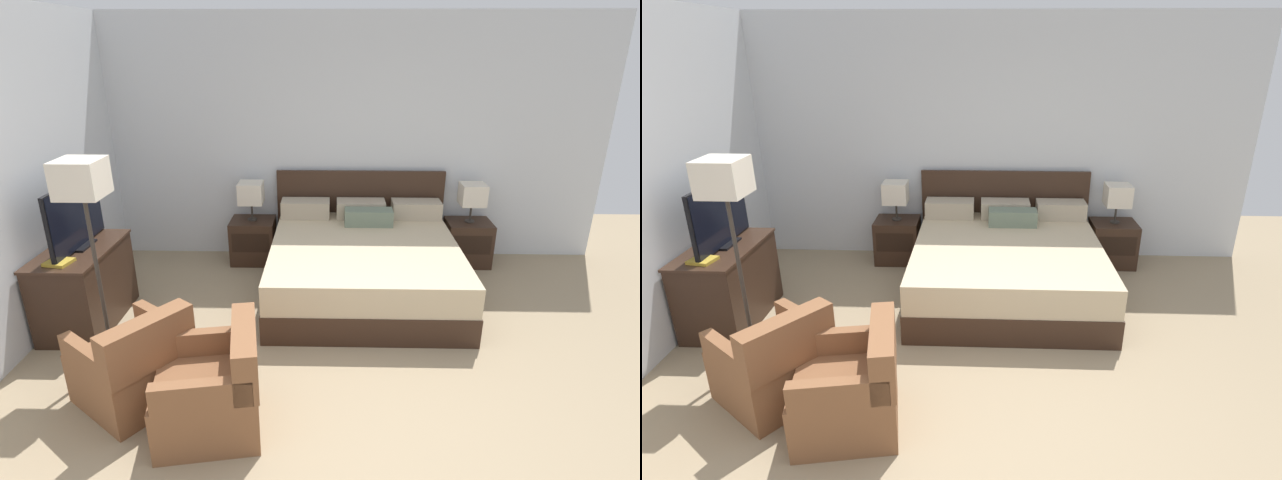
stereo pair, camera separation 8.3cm
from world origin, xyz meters
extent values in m
plane|color=#998466|center=(0.00, 0.00, 0.00)|extent=(9.80, 9.80, 0.00)
cube|color=silver|center=(0.00, 3.30, 1.42)|extent=(6.41, 0.06, 2.83)
cube|color=silver|center=(-2.63, 1.33, 1.42)|extent=(0.06, 5.07, 2.83)
cube|color=#332116|center=(0.34, 2.15, 0.14)|extent=(1.93, 2.04, 0.28)
cube|color=#C6B28E|center=(0.34, 2.15, 0.43)|extent=(1.91, 2.02, 0.29)
cube|color=#332116|center=(0.34, 3.20, 0.54)|extent=(2.00, 0.05, 1.08)
cube|color=tan|center=(-0.31, 3.01, 0.67)|extent=(0.56, 0.28, 0.20)
cube|color=tan|center=(0.34, 3.01, 0.67)|extent=(0.56, 0.28, 0.20)
cube|color=tan|center=(0.99, 3.01, 0.67)|extent=(0.56, 0.28, 0.20)
cube|color=slate|center=(0.42, 2.74, 0.66)|extent=(0.54, 0.22, 0.18)
cube|color=#332116|center=(-0.94, 2.99, 0.26)|extent=(0.52, 0.43, 0.53)
cube|color=black|center=(-0.94, 2.78, 0.32)|extent=(0.44, 0.01, 0.23)
cube|color=#332116|center=(1.63, 2.99, 0.26)|extent=(0.52, 0.43, 0.53)
cube|color=black|center=(1.63, 2.78, 0.32)|extent=(0.44, 0.01, 0.23)
cylinder|color=#332D28|center=(-0.94, 2.99, 0.54)|extent=(0.11, 0.11, 0.02)
cylinder|color=#332D28|center=(-0.94, 2.99, 0.64)|extent=(0.02, 0.02, 0.20)
cube|color=beige|center=(-0.94, 2.99, 0.86)|extent=(0.28, 0.28, 0.25)
cylinder|color=#332D28|center=(1.63, 2.99, 0.54)|extent=(0.11, 0.11, 0.02)
cylinder|color=#332D28|center=(1.63, 2.99, 0.64)|extent=(0.02, 0.02, 0.20)
cube|color=beige|center=(1.63, 2.99, 0.86)|extent=(0.28, 0.28, 0.25)
cube|color=#332116|center=(-2.30, 1.53, 0.38)|extent=(0.55, 1.01, 0.75)
cube|color=#382419|center=(-2.30, 1.53, 0.74)|extent=(0.57, 1.04, 0.02)
cube|color=black|center=(-2.30, 1.58, 0.76)|extent=(0.18, 0.29, 0.02)
cube|color=black|center=(-2.30, 1.58, 1.05)|extent=(0.04, 0.93, 0.59)
cube|color=black|center=(-2.28, 1.58, 1.05)|extent=(0.01, 0.91, 0.57)
cube|color=gold|center=(-2.30, 1.19, 0.77)|extent=(0.23, 0.21, 0.03)
cube|color=brown|center=(-1.47, 0.44, 0.20)|extent=(0.95, 0.95, 0.40)
cube|color=brown|center=(-1.25, 0.28, 0.58)|extent=(0.54, 0.64, 0.36)
cube|color=brown|center=(-1.64, 0.21, 0.49)|extent=(0.55, 0.45, 0.18)
cube|color=brown|center=(-1.29, 0.68, 0.49)|extent=(0.55, 0.45, 0.18)
cube|color=brown|center=(-0.84, 0.16, 0.20)|extent=(0.79, 0.79, 0.40)
cube|color=brown|center=(-0.57, 0.20, 0.58)|extent=(0.27, 0.70, 0.36)
cube|color=brown|center=(-0.79, -0.14, 0.49)|extent=(0.63, 0.20, 0.18)
cube|color=brown|center=(-0.89, 0.45, 0.49)|extent=(0.63, 0.20, 0.18)
cylinder|color=#332D28|center=(-1.82, 0.87, 0.01)|extent=(0.28, 0.28, 0.02)
cylinder|color=#332D28|center=(-1.82, 0.87, 0.73)|extent=(0.03, 0.03, 1.42)
cube|color=beige|center=(-1.82, 0.87, 1.58)|extent=(0.32, 0.32, 0.27)
camera|label=1|loc=(0.00, -2.60, 2.49)|focal=28.00mm
camera|label=2|loc=(0.08, -2.59, 2.49)|focal=28.00mm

